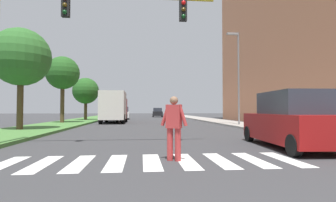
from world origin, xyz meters
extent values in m
plane|color=#38383A|center=(0.00, 30.00, 0.00)|extent=(140.00, 140.00, 0.00)
cube|color=silver|center=(-3.60, 7.40, 0.00)|extent=(0.45, 2.20, 0.01)
cube|color=silver|center=(-2.70, 7.40, 0.00)|extent=(0.45, 2.20, 0.01)
cube|color=silver|center=(-1.80, 7.40, 0.00)|extent=(0.45, 2.20, 0.01)
cube|color=silver|center=(-0.90, 7.40, 0.00)|extent=(0.45, 2.20, 0.01)
cube|color=silver|center=(0.00, 7.40, 0.00)|extent=(0.45, 2.20, 0.01)
cube|color=silver|center=(0.90, 7.40, 0.00)|extent=(0.45, 2.20, 0.01)
cube|color=silver|center=(1.80, 7.40, 0.00)|extent=(0.45, 2.20, 0.01)
cube|color=silver|center=(2.70, 7.40, 0.00)|extent=(0.45, 2.20, 0.01)
cube|color=silver|center=(3.60, 7.40, 0.00)|extent=(0.45, 2.20, 0.01)
cube|color=#477A38|center=(-7.15, 28.00, 0.07)|extent=(4.16, 64.00, 0.15)
cylinder|color=#4C3823|center=(-7.57, 17.40, 1.82)|extent=(0.36, 0.36, 3.34)
sphere|color=#2D6628|center=(-7.57, 17.40, 4.54)|extent=(3.50, 3.50, 3.50)
cylinder|color=#4C3823|center=(-7.59, 26.11, 2.01)|extent=(0.36, 0.36, 3.72)
sphere|color=#23561E|center=(-7.59, 26.11, 4.79)|extent=(3.07, 3.07, 3.07)
cylinder|color=#4C3823|center=(-6.86, 32.94, 1.41)|extent=(0.36, 0.36, 2.52)
sphere|color=#23561E|center=(-6.86, 32.94, 3.60)|extent=(3.09, 3.09, 3.09)
cube|color=tan|center=(16.69, 22.00, 10.39)|extent=(10.78, 30.61, 20.79)
cube|color=#9E9991|center=(8.14, 28.00, 0.07)|extent=(3.00, 64.00, 0.15)
cube|color=black|center=(-3.02, 10.38, 5.10)|extent=(0.28, 0.20, 0.80)
sphere|color=#4C380F|center=(-3.02, 10.26, 5.10)|extent=(0.16, 0.16, 0.16)
sphere|color=#0F3F19|center=(-3.02, 10.26, 4.84)|extent=(0.16, 0.16, 0.16)
cube|color=black|center=(1.30, 10.38, 5.10)|extent=(0.28, 0.20, 0.80)
sphere|color=red|center=(1.30, 10.26, 5.36)|extent=(0.16, 0.16, 0.16)
sphere|color=#4C380F|center=(1.30, 10.26, 5.10)|extent=(0.16, 0.16, 0.16)
sphere|color=#0F3F19|center=(1.30, 10.26, 4.84)|extent=(0.16, 0.16, 0.16)
cylinder|color=slate|center=(7.64, 21.39, 3.90)|extent=(0.14, 0.14, 7.50)
cube|color=gray|center=(7.14, 21.39, 7.55)|extent=(0.90, 0.24, 0.16)
cylinder|color=#B23333|center=(0.68, 7.44, 0.42)|extent=(0.21, 0.21, 0.85)
cylinder|color=#B23333|center=(0.49, 7.54, 0.42)|extent=(0.21, 0.21, 0.85)
cube|color=#B23333|center=(0.58, 7.49, 1.16)|extent=(0.45, 0.38, 0.62)
cylinder|color=#B23333|center=(0.80, 7.38, 1.19)|extent=(0.28, 0.20, 0.58)
cylinder|color=#B23333|center=(0.37, 7.59, 1.19)|extent=(0.28, 0.20, 0.58)
sphere|color=#8C664C|center=(0.58, 7.49, 1.58)|extent=(0.29, 0.29, 0.22)
cube|color=maroon|center=(5.01, 9.47, 0.70)|extent=(2.19, 4.71, 0.96)
cube|color=#2D333D|center=(5.00, 9.24, 1.58)|extent=(1.83, 2.63, 0.79)
cylinder|color=black|center=(4.26, 11.37, 0.32)|extent=(0.26, 0.65, 0.64)
cylinder|color=black|center=(6.00, 11.26, 0.32)|extent=(0.26, 0.65, 0.64)
cylinder|color=black|center=(4.03, 7.68, 0.32)|extent=(0.26, 0.65, 0.64)
cube|color=black|center=(-3.50, 30.31, 0.63)|extent=(1.96, 4.20, 0.81)
cube|color=#2D333D|center=(-3.51, 30.11, 1.37)|extent=(1.66, 1.92, 0.67)
cylinder|color=black|center=(-4.26, 31.96, 0.32)|extent=(0.24, 0.65, 0.64)
cylinder|color=black|center=(-2.62, 31.90, 0.32)|extent=(0.24, 0.65, 0.64)
cylinder|color=black|center=(-4.38, 28.73, 0.32)|extent=(0.24, 0.65, 0.64)
cylinder|color=black|center=(-2.73, 28.67, 0.32)|extent=(0.24, 0.65, 0.64)
cube|color=silver|center=(-2.85, 38.63, 0.64)|extent=(1.97, 4.63, 0.84)
cube|color=#2D333D|center=(-2.84, 38.40, 1.40)|extent=(1.65, 2.12, 0.69)
cylinder|color=black|center=(-3.74, 40.42, 0.32)|extent=(0.25, 0.65, 0.64)
cylinder|color=black|center=(-2.13, 40.49, 0.32)|extent=(0.25, 0.65, 0.64)
cylinder|color=black|center=(-3.58, 36.77, 0.32)|extent=(0.25, 0.65, 0.64)
cylinder|color=black|center=(-1.97, 36.84, 0.32)|extent=(0.25, 0.65, 0.64)
cube|color=black|center=(2.78, 49.79, 0.62)|extent=(2.03, 4.19, 0.80)
cube|color=#2D333D|center=(2.79, 49.99, 1.35)|extent=(1.69, 1.93, 0.66)
cylinder|color=black|center=(3.53, 48.15, 0.32)|extent=(0.25, 0.65, 0.64)
cylinder|color=black|center=(1.87, 48.23, 0.32)|extent=(0.25, 0.65, 0.64)
cylinder|color=black|center=(3.69, 51.35, 0.32)|extent=(0.25, 0.65, 0.64)
cylinder|color=black|center=(2.04, 51.43, 0.32)|extent=(0.25, 0.65, 0.64)
cube|color=maroon|center=(-2.99, 30.03, 1.45)|extent=(2.30, 2.00, 2.20)
cube|color=beige|center=(-2.99, 26.93, 1.75)|extent=(2.30, 4.20, 2.70)
cylinder|color=black|center=(-4.04, 30.03, 0.45)|extent=(0.30, 0.90, 0.90)
cylinder|color=black|center=(-1.94, 30.03, 0.45)|extent=(0.30, 0.90, 0.90)
cylinder|color=black|center=(-4.04, 25.88, 0.45)|extent=(0.30, 0.90, 0.90)
cylinder|color=black|center=(-1.94, 25.88, 0.45)|extent=(0.30, 0.90, 0.90)
camera|label=1|loc=(-0.28, 0.55, 1.33)|focal=28.35mm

